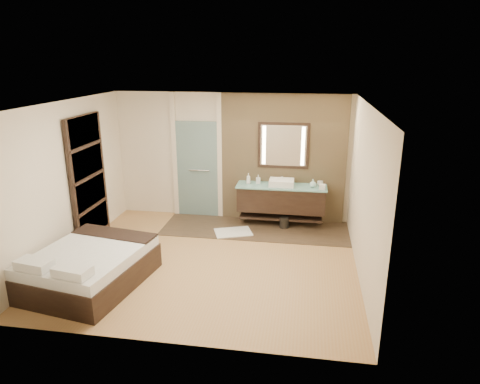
% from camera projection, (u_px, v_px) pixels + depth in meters
% --- Properties ---
extents(floor, '(5.00, 5.00, 0.00)m').
position_uv_depth(floor, '(210.00, 261.00, 7.43)').
color(floor, '#A97847').
rests_on(floor, ground).
extents(tile_strip, '(3.80, 1.30, 0.01)m').
position_uv_depth(tile_strip, '(255.00, 228.00, 8.84)').
color(tile_strip, '#36291D').
rests_on(tile_strip, floor).
extents(stone_wall, '(2.60, 0.08, 2.70)m').
position_uv_depth(stone_wall, '(283.00, 159.00, 8.93)').
color(stone_wall, tan).
rests_on(stone_wall, floor).
extents(vanity, '(1.85, 0.55, 0.88)m').
position_uv_depth(vanity, '(281.00, 198.00, 8.89)').
color(vanity, black).
rests_on(vanity, stone_wall).
extents(mirror_unit, '(1.06, 0.04, 0.96)m').
position_uv_depth(mirror_unit, '(283.00, 146.00, 8.79)').
color(mirror_unit, black).
rests_on(mirror_unit, stone_wall).
extents(frosted_door, '(1.10, 0.12, 2.70)m').
position_uv_depth(frosted_door, '(197.00, 165.00, 9.27)').
color(frosted_door, '#9DC7C6').
rests_on(frosted_door, floor).
extents(shoji_partition, '(0.06, 1.20, 2.40)m').
position_uv_depth(shoji_partition, '(89.00, 179.00, 7.99)').
color(shoji_partition, black).
rests_on(shoji_partition, floor).
extents(bed, '(1.75, 2.05, 0.71)m').
position_uv_depth(bed, '(90.00, 267.00, 6.60)').
color(bed, black).
rests_on(bed, floor).
extents(bath_mat, '(0.85, 0.72, 0.02)m').
position_uv_depth(bath_mat, '(233.00, 232.00, 8.61)').
color(bath_mat, silver).
rests_on(bath_mat, floor).
extents(waste_bin, '(0.26, 0.26, 0.24)m').
position_uv_depth(waste_bin, '(284.00, 223.00, 8.84)').
color(waste_bin, black).
rests_on(waste_bin, floor).
extents(tissue_box, '(0.13, 0.13, 0.10)m').
position_uv_depth(tissue_box, '(322.00, 187.00, 8.53)').
color(tissue_box, silver).
rests_on(tissue_box, vanity).
extents(soap_bottle_a, '(0.09, 0.09, 0.22)m').
position_uv_depth(soap_bottle_a, '(248.00, 179.00, 8.89)').
color(soap_bottle_a, silver).
rests_on(soap_bottle_a, vanity).
extents(soap_bottle_b, '(0.10, 0.10, 0.18)m').
position_uv_depth(soap_bottle_b, '(258.00, 179.00, 8.90)').
color(soap_bottle_b, '#B2B2B2').
rests_on(soap_bottle_b, vanity).
extents(soap_bottle_c, '(0.17, 0.17, 0.17)m').
position_uv_depth(soap_bottle_c, '(313.00, 183.00, 8.65)').
color(soap_bottle_c, '#ADDAD6').
rests_on(soap_bottle_c, vanity).
extents(cup, '(0.15, 0.15, 0.09)m').
position_uv_depth(cup, '(320.00, 183.00, 8.79)').
color(cup, silver).
rests_on(cup, vanity).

